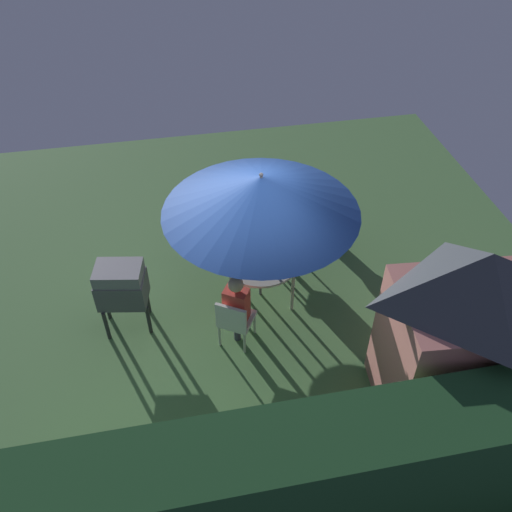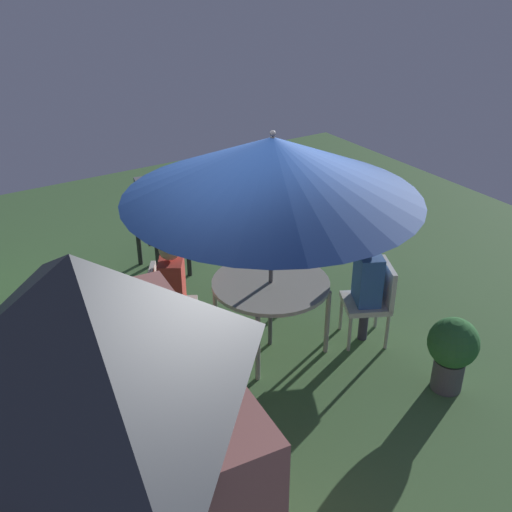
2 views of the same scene
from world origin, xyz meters
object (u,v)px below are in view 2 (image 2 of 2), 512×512
(garden_shed, at_px, (102,466))
(person_in_red, at_px, (172,281))
(chair_near_shed, at_px, (165,303))
(patio_umbrella, at_px, (272,168))
(bbq_grill, at_px, (160,210))
(patio_table, at_px, (271,287))
(person_in_blue, at_px, (368,276))
(chair_far_side, at_px, (374,297))
(potted_plant_by_shed, at_px, (452,349))

(garden_shed, height_order, person_in_red, garden_shed)
(chair_near_shed, bearing_deg, person_in_red, -121.28)
(patio_umbrella, relative_size, person_in_red, 2.27)
(bbq_grill, xyz_separation_m, person_in_red, (-1.59, 0.59, -0.06))
(patio_table, height_order, patio_umbrella, patio_umbrella)
(bbq_grill, xyz_separation_m, person_in_blue, (-2.56, -1.17, -0.06))
(person_in_red, bearing_deg, patio_umbrella, -121.28)
(patio_umbrella, bearing_deg, chair_far_side, -116.44)
(patio_table, bearing_deg, potted_plant_by_shed, -145.05)
(patio_table, bearing_deg, bbq_grill, 7.19)
(patio_table, bearing_deg, chair_near_shed, 58.72)
(patio_table, xyz_separation_m, chair_far_side, (-0.49, -0.98, -0.19))
(patio_umbrella, bearing_deg, chair_near_shed, 58.72)
(patio_umbrella, bearing_deg, patio_table, 33.69)
(chair_near_shed, relative_size, person_in_blue, 0.71)
(person_in_red, height_order, person_in_blue, same)
(garden_shed, xyz_separation_m, potted_plant_by_shed, (0.49, -3.47, -0.90))
(patio_table, distance_m, person_in_red, 1.01)
(potted_plant_by_shed, bearing_deg, bbq_grill, 20.03)
(patio_umbrella, xyz_separation_m, potted_plant_by_shed, (-1.50, -1.05, -1.54))
(chair_near_shed, height_order, person_in_red, person_in_red)
(chair_far_side, xyz_separation_m, potted_plant_by_shed, (-1.02, -0.07, -0.07))
(person_in_red, bearing_deg, potted_plant_by_shed, -136.70)
(garden_shed, bearing_deg, potted_plant_by_shed, -81.95)
(patio_umbrella, height_order, person_in_blue, patio_umbrella)
(garden_shed, bearing_deg, patio_umbrella, -50.44)
(garden_shed, relative_size, potted_plant_by_shed, 3.43)
(chair_near_shed, distance_m, person_in_blue, 2.11)
(bbq_grill, distance_m, potted_plant_by_shed, 3.87)
(bbq_grill, relative_size, person_in_red, 0.95)
(garden_shed, height_order, patio_umbrella, garden_shed)
(chair_far_side, bearing_deg, garden_shed, 113.92)
(chair_far_side, bearing_deg, potted_plant_by_shed, -176.07)
(garden_shed, relative_size, chair_far_side, 2.94)
(chair_far_side, bearing_deg, patio_umbrella, 63.56)
(garden_shed, xyz_separation_m, bbq_grill, (4.10, -2.15, -0.50))
(chair_far_side, height_order, potted_plant_by_shed, chair_far_side)
(person_in_blue, bearing_deg, person_in_red, 61.15)
(garden_shed, xyz_separation_m, chair_far_side, (1.51, -3.40, -0.83))
(patio_table, relative_size, bbq_grill, 1.01)
(bbq_grill, height_order, chair_near_shed, bbq_grill)
(chair_far_side, relative_size, person_in_red, 0.71)
(patio_table, xyz_separation_m, patio_umbrella, (-0.00, -0.00, 1.28))
(chair_near_shed, xyz_separation_m, person_in_blue, (-1.02, -1.84, 0.26))
(garden_shed, height_order, bbq_grill, garden_shed)
(patio_table, height_order, potted_plant_by_shed, same)
(person_in_blue, bearing_deg, garden_shed, 114.95)
(garden_shed, bearing_deg, chair_far_side, -66.08)
(chair_near_shed, bearing_deg, patio_table, -121.28)
(potted_plant_by_shed, relative_size, person_in_blue, 0.61)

